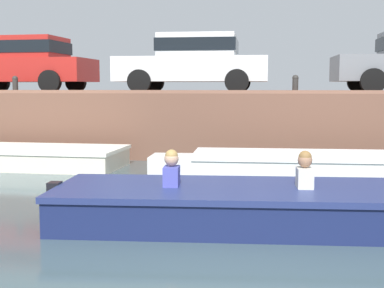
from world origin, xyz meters
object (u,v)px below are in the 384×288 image
(motorboat_passing, at_px, (265,206))
(car_left_inner_white, at_px, (194,61))
(boat_moored_west_cream, at_px, (6,156))
(car_leftmost_red, at_px, (24,62))
(boat_moored_central_white, at_px, (298,165))
(mooring_bollard_west, at_px, (15,84))
(mooring_bollard_mid, at_px, (295,83))

(motorboat_passing, xyz_separation_m, car_left_inner_white, (-2.07, 7.30, 2.25))
(boat_moored_west_cream, distance_m, car_leftmost_red, 3.79)
(boat_moored_central_white, bearing_deg, motorboat_passing, -98.09)
(boat_moored_west_cream, distance_m, mooring_bollard_west, 2.44)
(boat_moored_central_white, bearing_deg, mooring_bollard_west, 164.03)
(boat_moored_central_white, height_order, motorboat_passing, motorboat_passing)
(mooring_bollard_west, xyz_separation_m, mooring_bollard_mid, (7.15, 0.00, 0.00))
(car_left_inner_white, height_order, mooring_bollard_west, car_left_inner_white)
(car_leftmost_red, bearing_deg, boat_moored_central_white, -23.45)
(boat_moored_central_white, relative_size, mooring_bollard_mid, 12.78)
(boat_moored_west_cream, height_order, boat_moored_central_white, boat_moored_central_white)
(boat_moored_central_white, distance_m, motorboat_passing, 4.09)
(mooring_bollard_west, bearing_deg, car_left_inner_white, 14.90)
(motorboat_passing, relative_size, car_leftmost_red, 1.55)
(motorboat_passing, relative_size, car_left_inner_white, 1.52)
(car_left_inner_white, xyz_separation_m, mooring_bollard_mid, (2.63, -1.20, -0.61))
(motorboat_passing, xyz_separation_m, mooring_bollard_mid, (0.55, 6.10, 1.64))
(car_leftmost_red, relative_size, mooring_bollard_mid, 8.95)
(boat_moored_central_white, height_order, mooring_bollard_mid, mooring_bollard_mid)
(mooring_bollard_mid, bearing_deg, car_leftmost_red, 170.88)
(boat_moored_central_white, height_order, car_leftmost_red, car_leftmost_red)
(boat_moored_central_white, bearing_deg, car_left_inner_white, 129.13)
(motorboat_passing, height_order, car_left_inner_white, car_left_inner_white)
(motorboat_passing, bearing_deg, car_left_inner_white, 105.84)
(mooring_bollard_mid, bearing_deg, car_left_inner_white, 155.38)
(mooring_bollard_west, relative_size, mooring_bollard_mid, 1.00)
(boat_moored_west_cream, relative_size, boat_moored_central_white, 1.05)
(motorboat_passing, bearing_deg, mooring_bollard_west, 137.22)
(mooring_bollard_west, height_order, mooring_bollard_mid, same)
(boat_moored_west_cream, relative_size, mooring_bollard_west, 13.38)
(motorboat_passing, relative_size, mooring_bollard_west, 13.83)
(car_left_inner_white, bearing_deg, boat_moored_west_cream, -143.80)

